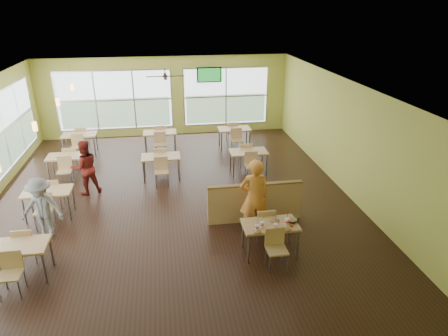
{
  "coord_description": "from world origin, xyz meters",
  "views": [
    {
      "loc": [
        -0.18,
        -10.25,
        5.24
      ],
      "look_at": [
        1.35,
        -0.66,
        1.14
      ],
      "focal_mm": 32.0,
      "sensor_mm": 36.0,
      "label": 1
    }
  ],
  "objects_px": {
    "man_plaid": "(254,198)",
    "food_basket": "(292,220)",
    "half_wall_divider": "(255,202)",
    "main_table": "(270,229)"
  },
  "relations": [
    {
      "from": "man_plaid",
      "to": "food_basket",
      "type": "bearing_deg",
      "value": 129.27
    },
    {
      "from": "half_wall_divider",
      "to": "man_plaid",
      "type": "height_order",
      "value": "man_plaid"
    },
    {
      "from": "main_table",
      "to": "man_plaid",
      "type": "height_order",
      "value": "man_plaid"
    },
    {
      "from": "half_wall_divider",
      "to": "food_basket",
      "type": "xyz_separation_m",
      "value": [
        0.49,
        -1.43,
        0.26
      ]
    },
    {
      "from": "half_wall_divider",
      "to": "man_plaid",
      "type": "bearing_deg",
      "value": -105.95
    },
    {
      "from": "half_wall_divider",
      "to": "man_plaid",
      "type": "distance_m",
      "value": 0.74
    },
    {
      "from": "half_wall_divider",
      "to": "food_basket",
      "type": "distance_m",
      "value": 1.53
    },
    {
      "from": "half_wall_divider",
      "to": "food_basket",
      "type": "bearing_deg",
      "value": -70.88
    },
    {
      "from": "main_table",
      "to": "man_plaid",
      "type": "bearing_deg",
      "value": 100.66
    },
    {
      "from": "main_table",
      "to": "food_basket",
      "type": "xyz_separation_m",
      "value": [
        0.49,
        0.02,
        0.15
      ]
    }
  ]
}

